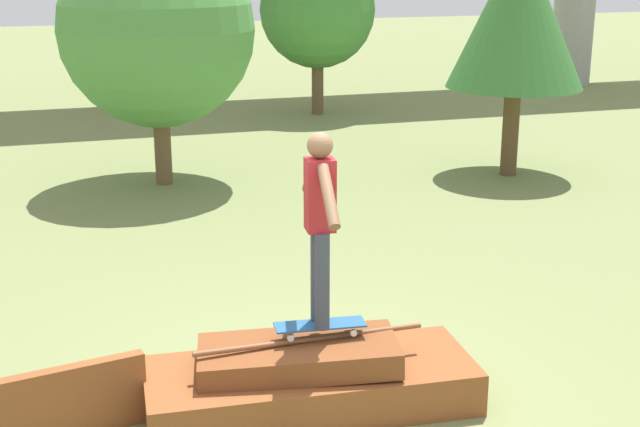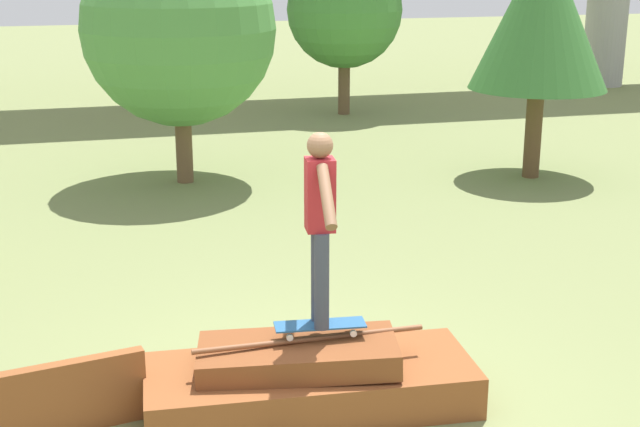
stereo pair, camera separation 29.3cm
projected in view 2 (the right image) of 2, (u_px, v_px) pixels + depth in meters
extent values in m
plane|color=olive|center=(310.00, 405.00, 7.31)|extent=(80.00, 80.00, 0.00)
cube|color=brown|center=(310.00, 385.00, 7.25)|extent=(2.72, 1.19, 0.36)
cube|color=brown|center=(298.00, 356.00, 7.14)|extent=(1.71, 1.00, 0.26)
cylinder|color=brown|center=(310.00, 339.00, 7.14)|extent=(1.90, 0.04, 0.04)
cube|color=brown|center=(60.00, 399.00, 6.79)|extent=(1.31, 0.35, 0.59)
cube|color=#23517F|center=(320.00, 325.00, 7.16)|extent=(0.75, 0.29, 0.01)
cylinder|color=silver|center=(349.00, 324.00, 7.30)|extent=(0.06, 0.04, 0.05)
cylinder|color=silver|center=(353.00, 333.00, 7.13)|extent=(0.06, 0.04, 0.05)
cylinder|color=silver|center=(287.00, 328.00, 7.22)|extent=(0.06, 0.04, 0.05)
cylinder|color=silver|center=(290.00, 337.00, 7.05)|extent=(0.06, 0.04, 0.05)
cylinder|color=#383D4C|center=(318.00, 274.00, 7.13)|extent=(0.12, 0.12, 0.79)
cylinder|color=#383D4C|center=(322.00, 281.00, 6.96)|extent=(0.12, 0.12, 0.79)
cube|color=maroon|center=(320.00, 195.00, 6.85)|extent=(0.24, 0.23, 0.57)
sphere|color=brown|center=(320.00, 145.00, 6.74)|extent=(0.20, 0.20, 0.20)
cylinder|color=brown|center=(314.00, 175.00, 7.14)|extent=(0.14, 0.50, 0.41)
cylinder|color=brown|center=(327.00, 196.00, 6.52)|extent=(0.14, 0.50, 0.41)
cylinder|color=brown|center=(533.00, 133.00, 14.43)|extent=(0.27, 0.27, 1.45)
cone|color=#336B2D|center=(542.00, 12.00, 13.88)|extent=(2.19, 2.19, 2.41)
cylinder|color=brown|center=(344.00, 87.00, 20.05)|extent=(0.27, 0.27, 1.23)
sphere|color=#428438|center=(345.00, 10.00, 19.56)|extent=(2.55, 2.55, 2.55)
cylinder|color=brown|center=(184.00, 147.00, 14.17)|extent=(0.26, 0.26, 1.15)
sphere|color=#4C8E42|center=(179.00, 29.00, 13.64)|extent=(2.99, 2.99, 2.99)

